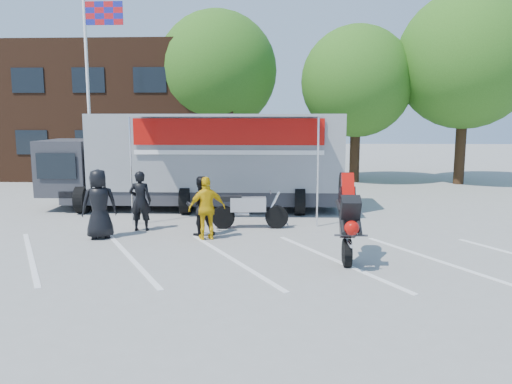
# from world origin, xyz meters

# --- Properties ---
(ground) EXTENTS (100.00, 100.00, 0.00)m
(ground) POSITION_xyz_m (0.00, 0.00, 0.00)
(ground) COLOR gray
(ground) RESTS_ON ground
(parking_bay_lines) EXTENTS (18.09, 13.33, 0.01)m
(parking_bay_lines) POSITION_xyz_m (0.00, 1.00, 0.01)
(parking_bay_lines) COLOR white
(parking_bay_lines) RESTS_ON ground
(office_building) EXTENTS (18.00, 8.00, 7.00)m
(office_building) POSITION_xyz_m (-10.00, 18.00, 3.50)
(office_building) COLOR #422415
(office_building) RESTS_ON ground
(flagpole) EXTENTS (1.61, 0.12, 8.00)m
(flagpole) POSITION_xyz_m (-6.24, 10.00, 5.05)
(flagpole) COLOR white
(flagpole) RESTS_ON ground
(tree_left) EXTENTS (6.12, 6.12, 8.64)m
(tree_left) POSITION_xyz_m (-2.00, 16.00, 5.57)
(tree_left) COLOR #382314
(tree_left) RESTS_ON ground
(tree_mid) EXTENTS (5.44, 5.44, 7.68)m
(tree_mid) POSITION_xyz_m (5.00, 15.00, 4.94)
(tree_mid) COLOR #382314
(tree_mid) RESTS_ON ground
(tree_right) EXTENTS (6.46, 6.46, 9.12)m
(tree_right) POSITION_xyz_m (10.00, 14.50, 5.88)
(tree_right) COLOR #382314
(tree_right) RESTS_ON ground
(transporter_truck) EXTENTS (10.60, 5.16, 3.36)m
(transporter_truck) POSITION_xyz_m (-1.42, 7.33, 0.00)
(transporter_truck) COLOR gray
(transporter_truck) RESTS_ON ground
(parked_motorcycle) EXTENTS (2.35, 0.93, 1.20)m
(parked_motorcycle) POSITION_xyz_m (0.42, 4.23, 0.00)
(parked_motorcycle) COLOR #AFAEB3
(parked_motorcycle) RESTS_ON ground
(stunt_bike_rider) EXTENTS (0.91, 1.91, 2.24)m
(stunt_bike_rider) POSITION_xyz_m (2.80, 1.35, 0.00)
(stunt_bike_rider) COLOR black
(stunt_bike_rider) RESTS_ON ground
(spectator_leather_a) EXTENTS (1.09, 0.92, 1.89)m
(spectator_leather_a) POSITION_xyz_m (-3.57, 2.83, 0.95)
(spectator_leather_a) COLOR black
(spectator_leather_a) RESTS_ON ground
(spectator_leather_b) EXTENTS (0.65, 0.45, 1.74)m
(spectator_leather_b) POSITION_xyz_m (-2.72, 3.80, 0.87)
(spectator_leather_b) COLOR black
(spectator_leather_b) RESTS_ON ground
(spectator_leather_c) EXTENTS (0.93, 0.80, 1.65)m
(spectator_leather_c) POSITION_xyz_m (-0.90, 3.33, 0.83)
(spectator_leather_c) COLOR black
(spectator_leather_c) RESTS_ON ground
(spectator_hivis) EXTENTS (1.08, 0.73, 1.70)m
(spectator_hivis) POSITION_xyz_m (-0.65, 2.86, 0.85)
(spectator_hivis) COLOR #E4B10C
(spectator_hivis) RESTS_ON ground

